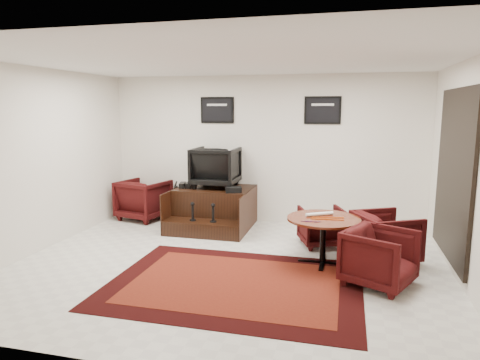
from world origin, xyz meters
name	(u,v)px	position (x,y,z in m)	size (l,w,h in m)	color
ground	(228,266)	(0.00, 0.00, 0.00)	(6.00, 6.00, 0.00)	beige
room_shell	(259,138)	(0.41, 0.12, 1.79)	(6.02, 5.02, 2.81)	white
area_rug	(235,283)	(0.25, -0.59, 0.01)	(3.13, 2.34, 0.01)	black
shine_podium	(214,209)	(-0.80, 1.90, 0.33)	(1.40, 1.45, 0.72)	black
shine_chair	(216,165)	(-0.80, 2.05, 1.14)	(0.81, 0.76, 0.84)	black
shoes_pair	(186,185)	(-1.33, 1.84, 0.77)	(0.26, 0.30, 0.10)	black
polish_kit	(234,190)	(-0.35, 1.63, 0.77)	(0.28, 0.19, 0.10)	black
umbrella_black	(171,202)	(-1.63, 1.82, 0.44)	(0.33, 0.12, 0.87)	black
umbrella_hooked	(172,204)	(-1.63, 1.86, 0.39)	(0.29, 0.11, 0.78)	black
armchair_side	(144,197)	(-2.33, 2.10, 0.44)	(0.85, 0.79, 0.87)	black
meeting_table	(323,224)	(1.28, 0.42, 0.58)	(1.02, 1.02, 0.67)	#401409
table_chair_back	(322,225)	(1.22, 1.26, 0.34)	(0.66, 0.62, 0.68)	black
table_chair_window	(386,235)	(2.15, 0.73, 0.40)	(0.77, 0.72, 0.80)	black
table_chair_corner	(380,255)	(2.01, -0.18, 0.39)	(0.76, 0.71, 0.78)	black
paper_roll	(319,214)	(1.22, 0.52, 0.69)	(0.05, 0.05, 0.42)	white
table_clutter	(325,219)	(1.30, 0.34, 0.67)	(0.57, 0.35, 0.01)	#D04C0B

